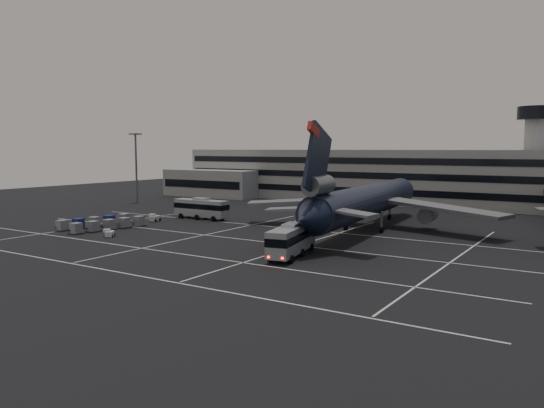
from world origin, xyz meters
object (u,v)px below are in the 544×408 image
(trijet_main, at_px, (366,201))
(bus_far, at_px, (201,208))
(uld_cluster, at_px, (101,223))
(tug_a, at_px, (155,218))
(bus_near, at_px, (292,238))

(trijet_main, bearing_deg, bus_far, -178.60)
(uld_cluster, bearing_deg, tug_a, 83.34)
(bus_far, bearing_deg, uld_cluster, 160.38)
(bus_near, bearing_deg, trijet_main, 78.96)
(bus_near, distance_m, uld_cluster, 41.47)
(bus_far, bearing_deg, bus_near, -122.82)
(bus_far, bearing_deg, trijet_main, -83.30)
(bus_far, height_order, uld_cluster, bus_far)
(bus_near, relative_size, uld_cluster, 0.84)
(bus_far, bearing_deg, tug_a, 144.11)
(trijet_main, xyz_separation_m, bus_far, (-34.10, -4.06, -2.87))
(bus_near, distance_m, tug_a, 42.56)
(trijet_main, bearing_deg, bus_near, -94.59)
(bus_near, bearing_deg, bus_far, 135.43)
(tug_a, relative_size, uld_cluster, 0.17)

